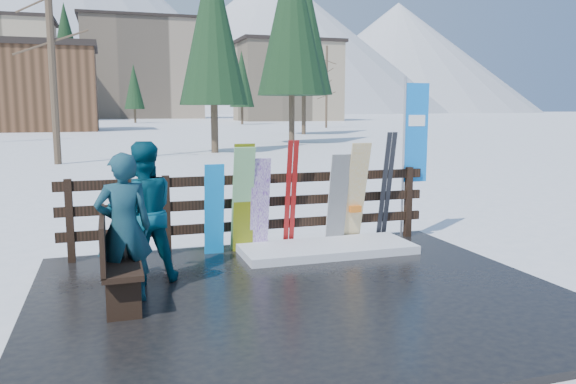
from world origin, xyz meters
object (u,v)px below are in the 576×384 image
object	(u,v)px
person_front	(124,228)
snowboard_3	(260,205)
snowboard_0	(214,210)
snowboard_2	(244,199)
snowboard_5	(356,194)
bench	(114,255)
snowboard_1	(243,200)
snowboard_4	(338,200)
rental_flag	(413,139)
person_back	(143,213)

from	to	relation	value
person_front	snowboard_3	bearing A→B (deg)	-143.74
snowboard_0	snowboard_2	xyz separation A→B (m)	(0.43, 0.00, 0.14)
snowboard_5	person_front	xyz separation A→B (m)	(-3.49, -1.66, 0.02)
bench	snowboard_5	distance (m)	3.96
snowboard_3	snowboard_5	size ratio (longest dim) A/B	0.86
snowboard_1	snowboard_2	xyz separation A→B (m)	(0.02, 0.00, 0.02)
snowboard_4	rental_flag	size ratio (longest dim) A/B	0.55
bench	snowboard_1	distance (m)	2.45
snowboard_2	person_front	world-z (taller)	person_front
snowboard_2	snowboard_5	size ratio (longest dim) A/B	0.99
snowboard_1	snowboard_4	size ratio (longest dim) A/B	1.11
snowboard_4	snowboard_3	bearing A→B (deg)	180.00
bench	rental_flag	size ratio (longest dim) A/B	0.58
snowboard_1	snowboard_3	distance (m)	0.27
snowboard_0	snowboard_5	distance (m)	2.21
snowboard_4	person_back	bearing A→B (deg)	-161.34
snowboard_1	snowboard_5	xyz separation A→B (m)	(1.79, 0.00, 0.01)
bench	snowboard_0	world-z (taller)	snowboard_0
snowboard_4	snowboard_5	bearing A→B (deg)	0.00
snowboard_0	snowboard_3	xyz separation A→B (m)	(0.68, 0.00, 0.03)
snowboard_3	snowboard_1	bearing A→B (deg)	-180.00
snowboard_2	snowboard_3	bearing A→B (deg)	0.00
snowboard_1	snowboard_5	distance (m)	1.79
snowboard_1	snowboard_3	world-z (taller)	snowboard_1
snowboard_3	rental_flag	bearing A→B (deg)	5.80
snowboard_3	snowboard_4	world-z (taller)	snowboard_4
snowboard_0	rental_flag	xyz separation A→B (m)	(3.33, 0.27, 0.94)
bench	snowboard_1	bearing A→B (deg)	42.05
snowboard_4	rental_flag	bearing A→B (deg)	10.70
snowboard_4	snowboard_1	bearing A→B (deg)	180.00
snowboard_0	person_front	size ratio (longest dim) A/B	0.81
rental_flag	snowboard_3	bearing A→B (deg)	-174.20
bench	rental_flag	bearing A→B (deg)	21.92
snowboard_4	bench	bearing A→B (deg)	-153.66
snowboard_4	rental_flag	world-z (taller)	rental_flag
person_back	snowboard_5	bearing A→B (deg)	-170.77
snowboard_3	snowboard_4	size ratio (longest dim) A/B	0.98
snowboard_0	rental_flag	distance (m)	3.48
person_front	bench	bearing A→B (deg)	-15.81
snowboard_2	snowboard_1	bearing A→B (deg)	180.00
snowboard_0	snowboard_5	world-z (taller)	snowboard_5
snowboard_1	bench	bearing A→B (deg)	-137.95
snowboard_5	rental_flag	size ratio (longest dim) A/B	0.63
snowboard_3	person_back	size ratio (longest dim) A/B	0.82
person_back	snowboard_4	bearing A→B (deg)	-169.15
snowboard_2	person_front	distance (m)	2.38
snowboard_3	snowboard_5	xyz separation A→B (m)	(1.53, -0.00, 0.10)
bench	snowboard_4	bearing A→B (deg)	26.34
rental_flag	person_back	distance (m)	4.62
snowboard_3	person_front	distance (m)	2.56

